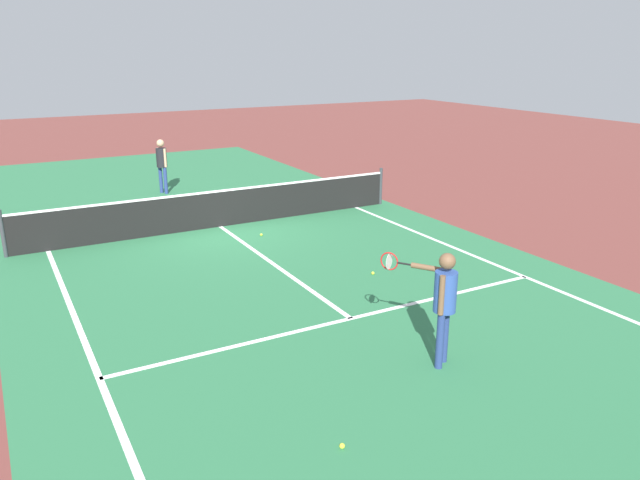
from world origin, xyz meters
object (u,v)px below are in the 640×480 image
(player_near, at_px, (443,296))
(tennis_ball_near_net, at_px, (261,235))
(tennis_ball_by_baseline, at_px, (342,446))
(tennis_ball_mid_court, at_px, (373,273))
(player_far, at_px, (162,160))
(net, at_px, (219,208))

(player_near, bearing_deg, tennis_ball_near_net, 87.69)
(player_near, height_order, tennis_ball_near_net, player_near)
(tennis_ball_by_baseline, height_order, tennis_ball_mid_court, same)
(tennis_ball_mid_court, distance_m, tennis_ball_near_net, 3.66)
(tennis_ball_by_baseline, bearing_deg, player_near, 24.35)
(player_far, bearing_deg, tennis_ball_mid_court, -79.39)
(player_near, distance_m, player_far, 12.83)
(tennis_ball_near_net, bearing_deg, net, 115.05)
(player_near, relative_size, tennis_ball_by_baseline, 25.87)
(tennis_ball_by_baseline, relative_size, tennis_ball_mid_court, 1.00)
(tennis_ball_mid_court, height_order, tennis_ball_near_net, same)
(player_far, xyz_separation_m, tennis_ball_by_baseline, (-1.71, -13.84, -1.01))
(net, relative_size, tennis_ball_mid_court, 151.61)
(tennis_ball_by_baseline, bearing_deg, tennis_ball_mid_court, 52.86)
(player_far, bearing_deg, player_near, -87.57)
(tennis_ball_near_net, bearing_deg, player_near, -92.31)
(player_near, height_order, tennis_ball_by_baseline, player_near)
(tennis_ball_by_baseline, bearing_deg, tennis_ball_near_net, 72.60)
(net, height_order, tennis_ball_mid_court, net)
(player_far, distance_m, tennis_ball_mid_court, 9.51)
(tennis_ball_mid_court, bearing_deg, player_near, -108.70)
(tennis_ball_by_baseline, bearing_deg, player_far, 82.97)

